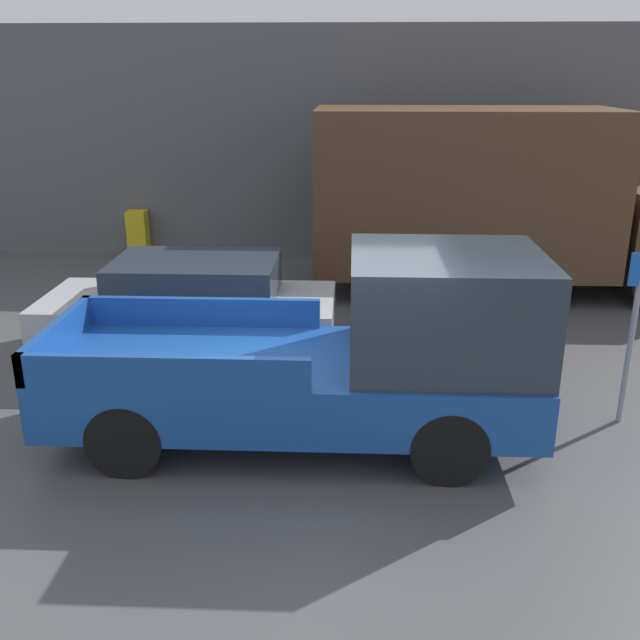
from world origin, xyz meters
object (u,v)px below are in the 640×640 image
(parking_sign, at_px, (633,325))
(car, at_px, (192,304))
(pickup_truck, at_px, (344,356))
(delivery_truck, at_px, (487,196))
(newspaper_box, at_px, (138,233))

(parking_sign, bearing_deg, car, 160.19)
(pickup_truck, height_order, delivery_truck, delivery_truck)
(pickup_truck, relative_size, delivery_truck, 0.75)
(parking_sign, height_order, newspaper_box, parking_sign)
(pickup_truck, relative_size, newspaper_box, 5.19)
(pickup_truck, bearing_deg, car, 131.51)
(pickup_truck, distance_m, parking_sign, 3.53)
(newspaper_box, bearing_deg, parking_sign, -43.88)
(car, height_order, delivery_truck, delivery_truck)
(pickup_truck, bearing_deg, parking_sign, 9.46)
(delivery_truck, height_order, newspaper_box, delivery_truck)
(car, bearing_deg, pickup_truck, -48.49)
(pickup_truck, xyz_separation_m, parking_sign, (3.48, 0.58, 0.23))
(delivery_truck, bearing_deg, car, -144.52)
(delivery_truck, bearing_deg, pickup_truck, -113.13)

